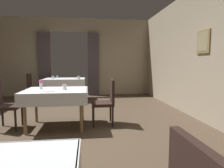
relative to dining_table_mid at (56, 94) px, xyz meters
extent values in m
plane|color=#4C3D2D|center=(-0.08, -0.18, -0.66)|extent=(10.08, 10.08, 0.00)
cube|color=tan|center=(3.12, -0.18, 0.84)|extent=(0.12, 8.40, 3.00)
cube|color=#997F4C|center=(3.05, 0.02, 1.06)|extent=(0.03, 0.45, 0.49)
cube|color=#998C66|center=(3.03, 0.02, 1.06)|extent=(0.01, 0.37, 0.40)
cube|color=tan|center=(-2.03, 4.02, 0.84)|extent=(2.50, 0.12, 3.00)
cube|color=tan|center=(1.87, 4.02, 0.84)|extent=(2.50, 0.12, 3.00)
cube|color=tan|center=(-0.08, 4.02, 2.09)|extent=(1.40, 0.12, 0.50)
cube|color=#4C4247|center=(-1.00, 3.88, 0.55)|extent=(0.44, 0.14, 2.41)
cube|color=#4C4247|center=(0.84, 3.88, 0.55)|extent=(0.44, 0.14, 2.41)
cylinder|color=olive|center=(-0.49, -0.38, -0.30)|extent=(0.06, 0.06, 0.71)
cylinder|color=olive|center=(0.49, -0.38, -0.30)|extent=(0.06, 0.06, 0.71)
cylinder|color=olive|center=(-0.49, 0.38, -0.30)|extent=(0.06, 0.06, 0.71)
cylinder|color=olive|center=(0.49, 0.38, -0.30)|extent=(0.06, 0.06, 0.71)
cube|color=olive|center=(0.00, 0.00, 0.07)|extent=(1.14, 0.93, 0.03)
cube|color=white|center=(0.00, 0.00, 0.09)|extent=(1.20, 0.99, 0.01)
cube|color=white|center=(0.00, -0.49, -0.02)|extent=(1.20, 0.02, 0.23)
cube|color=white|center=(0.00, 0.49, -0.02)|extent=(1.20, 0.02, 0.23)
cube|color=white|center=(-0.60, 0.00, -0.02)|extent=(0.02, 0.99, 0.23)
cube|color=white|center=(0.60, 0.00, -0.02)|extent=(0.02, 0.99, 0.23)
cylinder|color=olive|center=(-0.72, 2.51, -0.30)|extent=(0.06, 0.06, 0.71)
cylinder|color=olive|center=(0.40, 2.51, -0.30)|extent=(0.06, 0.06, 0.71)
cylinder|color=olive|center=(-0.72, 3.31, -0.30)|extent=(0.06, 0.06, 0.71)
cylinder|color=olive|center=(0.40, 3.31, -0.30)|extent=(0.06, 0.06, 0.71)
cube|color=olive|center=(-0.16, 2.91, 0.07)|extent=(1.29, 0.96, 0.03)
cube|color=white|center=(-0.16, 2.91, 0.09)|extent=(1.35, 1.02, 0.01)
cube|color=white|center=(-0.16, 2.40, -0.05)|extent=(1.35, 0.02, 0.29)
cube|color=white|center=(-0.16, 3.42, -0.05)|extent=(1.35, 0.02, 0.29)
cube|color=white|center=(-0.83, 2.91, -0.05)|extent=(0.02, 1.02, 0.29)
cube|color=white|center=(0.51, 2.91, -0.05)|extent=(0.02, 1.02, 0.29)
cylinder|color=black|center=(0.72, -0.14, -0.45)|extent=(0.04, 0.04, 0.42)
cylinder|color=black|center=(0.72, 0.24, -0.45)|extent=(0.04, 0.04, 0.42)
cylinder|color=black|center=(1.10, -0.14, -0.45)|extent=(0.04, 0.04, 0.42)
cylinder|color=black|center=(1.10, 0.24, -0.45)|extent=(0.04, 0.04, 0.42)
cube|color=black|center=(0.91, 0.05, -0.22)|extent=(0.44, 0.44, 0.06)
cube|color=black|center=(1.11, 0.05, 0.03)|extent=(0.05, 0.42, 0.48)
cylinder|color=black|center=(-0.72, 0.19, -0.45)|extent=(0.04, 0.04, 0.42)
cylinder|color=black|center=(-0.72, -0.19, -0.45)|extent=(0.04, 0.04, 0.42)
cylinder|color=black|center=(-1.10, 0.19, -0.45)|extent=(0.04, 0.04, 0.42)
cube|color=black|center=(-0.91, 0.00, -0.22)|extent=(0.44, 0.44, 0.06)
cylinder|color=black|center=(-0.95, 3.16, -0.45)|extent=(0.04, 0.04, 0.42)
cylinder|color=black|center=(-0.95, 2.78, -0.45)|extent=(0.04, 0.04, 0.42)
cylinder|color=black|center=(-1.33, 3.16, -0.45)|extent=(0.04, 0.04, 0.42)
cylinder|color=black|center=(-1.33, 2.78, -0.45)|extent=(0.04, 0.04, 0.42)
cube|color=black|center=(-1.14, 2.97, -0.22)|extent=(0.44, 0.44, 0.06)
cube|color=black|center=(-1.34, 2.97, 0.03)|extent=(0.05, 0.42, 0.48)
cylinder|color=silver|center=(-0.31, 0.11, 0.15)|extent=(0.06, 0.06, 0.13)
sphere|color=#D84C8C|center=(-0.31, 0.11, 0.25)|extent=(0.07, 0.07, 0.07)
cylinder|color=silver|center=(0.17, -0.07, 0.15)|extent=(0.08, 0.08, 0.11)
cylinder|color=white|center=(-0.11, -0.26, 0.10)|extent=(0.22, 0.22, 0.01)
cylinder|color=silver|center=(0.32, 2.60, 0.14)|extent=(0.08, 0.08, 0.10)
cylinder|color=silver|center=(-0.56, 2.92, 0.14)|extent=(0.08, 0.08, 0.09)
cylinder|color=silver|center=(-0.44, 3.17, 0.13)|extent=(0.07, 0.07, 0.08)
cylinder|color=white|center=(0.21, 3.13, 0.10)|extent=(0.23, 0.23, 0.01)
camera|label=1|loc=(0.61, -3.91, 0.60)|focal=31.46mm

